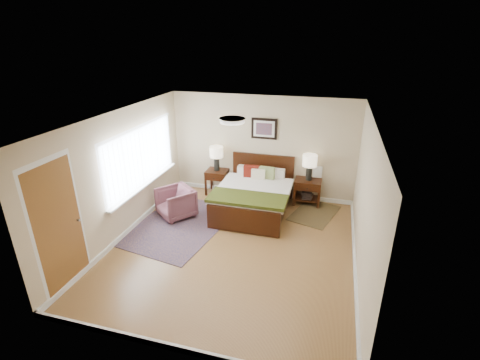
{
  "coord_description": "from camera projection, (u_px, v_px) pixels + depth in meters",
  "views": [
    {
      "loc": [
        1.63,
        -5.43,
        3.76
      ],
      "look_at": [
        -0.1,
        0.83,
        1.05
      ],
      "focal_mm": 26.0,
      "sensor_mm": 36.0,
      "label": 1
    }
  ],
  "objects": [
    {
      "name": "armchair",
      "position": [
        176.0,
        203.0,
        7.69
      ],
      "size": [
        1.01,
        1.01,
        0.66
      ],
      "primitive_type": "imported",
      "rotation": [
        0.0,
        0.0,
        -0.67
      ],
      "color": "brown",
      "rests_on": "ground"
    },
    {
      "name": "nightstand_right",
      "position": [
        307.0,
        190.0,
        8.25
      ],
      "size": [
        0.62,
        0.46,
        0.61
      ],
      "color": "black",
      "rests_on": "ground"
    },
    {
      "name": "bed",
      "position": [
        254.0,
        192.0,
        7.83
      ],
      "size": [
        1.65,
        1.98,
        1.07
      ],
      "color": "black",
      "rests_on": "ground"
    },
    {
      "name": "lamp_right",
      "position": [
        310.0,
        163.0,
        8.01
      ],
      "size": [
        0.33,
        0.33,
        0.61
      ],
      "color": "black",
      "rests_on": "nightstand_right"
    },
    {
      "name": "ceiling",
      "position": [
        232.0,
        118.0,
        5.71
      ],
      "size": [
        4.5,
        5.0,
        0.02
      ],
      "primitive_type": "cube",
      "color": "white",
      "rests_on": "back_wall"
    },
    {
      "name": "wall_art",
      "position": [
        264.0,
        129.0,
        8.2
      ],
      "size": [
        0.62,
        0.05,
        0.5
      ],
      "color": "black",
      "rests_on": "back_wall"
    },
    {
      "name": "back_wall",
      "position": [
        262.0,
        147.0,
        8.42
      ],
      "size": [
        4.5,
        0.04,
        2.5
      ],
      "primitive_type": "cube",
      "color": "#C7B290",
      "rests_on": "ground"
    },
    {
      "name": "floor",
      "position": [
        233.0,
        247.0,
        6.68
      ],
      "size": [
        5.0,
        5.0,
        0.0
      ],
      "primitive_type": "plane",
      "color": "olive",
      "rests_on": "ground"
    },
    {
      "name": "ceil_fixture",
      "position": [
        232.0,
        120.0,
        5.73
      ],
      "size": [
        0.44,
        0.44,
        0.08
      ],
      "color": "white",
      "rests_on": "ceiling"
    },
    {
      "name": "window",
      "position": [
        142.0,
        158.0,
        7.31
      ],
      "size": [
        0.11,
        2.72,
        1.32
      ],
      "color": "silver",
      "rests_on": "left_wall"
    },
    {
      "name": "lamp_left",
      "position": [
        216.0,
        154.0,
        8.56
      ],
      "size": [
        0.33,
        0.33,
        0.61
      ],
      "color": "black",
      "rests_on": "nightstand_left"
    },
    {
      "name": "left_wall",
      "position": [
        122.0,
        175.0,
        6.75
      ],
      "size": [
        0.04,
        5.0,
        2.5
      ],
      "primitive_type": "cube",
      "color": "#C7B290",
      "rests_on": "ground"
    },
    {
      "name": "right_wall",
      "position": [
        365.0,
        202.0,
        5.64
      ],
      "size": [
        0.04,
        5.0,
        2.5
      ],
      "primitive_type": "cube",
      "color": "#C7B290",
      "rests_on": "ground"
    },
    {
      "name": "rug_persian",
      "position": [
        180.0,
        225.0,
        7.45
      ],
      "size": [
        2.14,
        2.73,
        0.01
      ],
      "primitive_type": "cube",
      "rotation": [
        0.0,
        0.0,
        -0.17
      ],
      "color": "#0C123D",
      "rests_on": "ground"
    },
    {
      "name": "door",
      "position": [
        59.0,
        228.0,
        5.25
      ],
      "size": [
        0.06,
        1.0,
        2.18
      ],
      "color": "silver",
      "rests_on": "ground"
    },
    {
      "name": "nightstand_left",
      "position": [
        217.0,
        175.0,
        8.75
      ],
      "size": [
        0.52,
        0.47,
        0.62
      ],
      "color": "black",
      "rests_on": "ground"
    },
    {
      "name": "rug_navy",
      "position": [
        314.0,
        213.0,
        7.93
      ],
      "size": [
        1.18,
        1.46,
        0.01
      ],
      "primitive_type": "cube",
      "rotation": [
        0.0,
        0.0,
        -0.3
      ],
      "color": "black",
      "rests_on": "ground"
    },
    {
      "name": "front_wall",
      "position": [
        171.0,
        273.0,
        3.97
      ],
      "size": [
        4.5,
        0.04,
        2.5
      ],
      "primitive_type": "cube",
      "color": "#C7B290",
      "rests_on": "ground"
    }
  ]
}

